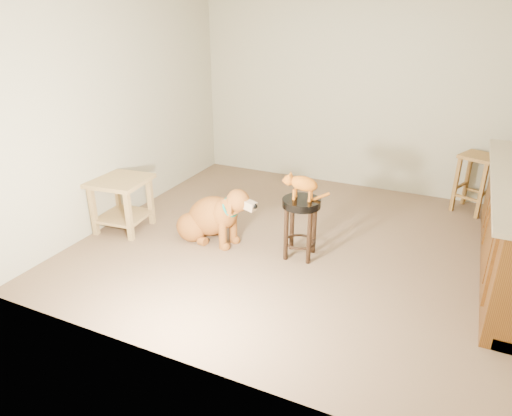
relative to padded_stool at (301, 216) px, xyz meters
The scene contains 7 objects.
floor 0.49m from the padded_stool, 88.32° to the left, with size 4.50×4.00×0.01m, color brown.
room_shell 1.26m from the padded_stool, 88.32° to the left, with size 4.54×4.04×2.62m.
padded_stool is the anchor object (origin of this frame).
wood_stool 2.45m from the padded_stool, 51.80° to the left, with size 0.50×0.50×0.71m.
side_table 2.01m from the padded_stool, behind, with size 0.64×0.64×0.60m.
golden_retriever 0.98m from the padded_stool, behind, with size 1.08×0.59×0.70m.
tabby_kitten 0.33m from the padded_stool, behind, with size 0.45×0.20×0.29m.
Camera 1 is at (1.28, -4.05, 2.28)m, focal length 32.00 mm.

